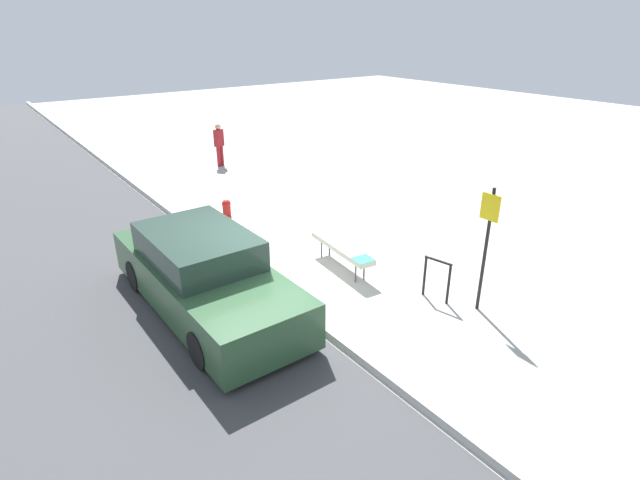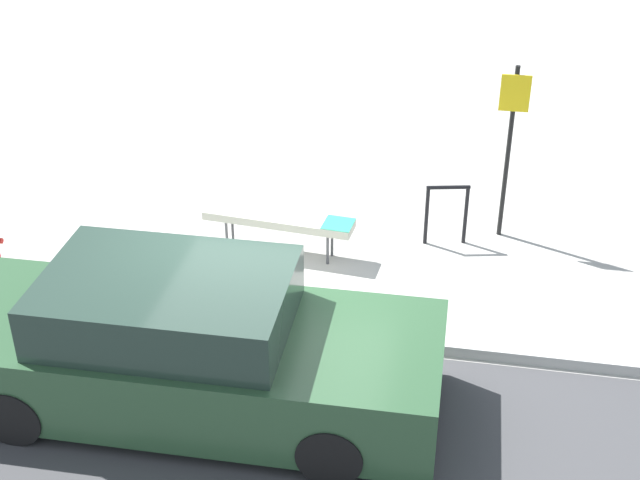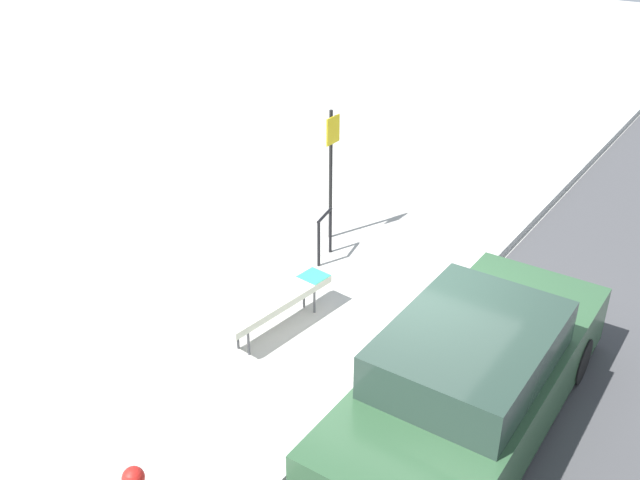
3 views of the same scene
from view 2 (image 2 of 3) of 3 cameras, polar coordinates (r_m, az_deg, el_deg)
name	(u,v)px [view 2 (image 2 of 3)]	position (r m, az deg, el deg)	size (l,w,h in m)	color
ground_plane	(276,332)	(9.88, -2.84, -5.93)	(60.00, 60.00, 0.00)	#ADAAA3
curb	(276,328)	(9.84, -2.85, -5.63)	(60.00, 0.20, 0.13)	#B7B7B2
bench	(279,220)	(11.09, -2.62, 1.30)	(1.93, 0.56, 0.53)	#515156
bike_rack	(447,208)	(11.38, 8.11, 2.02)	(0.55, 0.16, 0.83)	black
sign_post	(510,137)	(11.33, 12.06, 6.45)	(0.36, 0.08, 2.30)	black
parked_car_near	(187,348)	(8.65, -8.53, -6.85)	(4.78, 1.82, 1.44)	black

